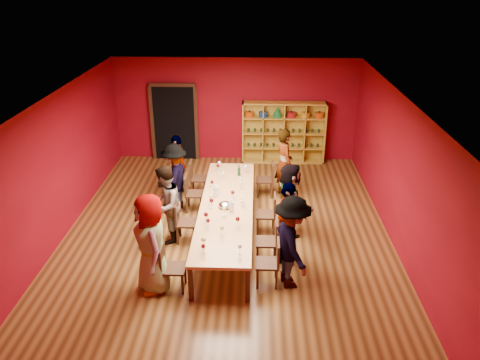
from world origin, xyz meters
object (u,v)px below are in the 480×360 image
person_left_2 (165,205)px  chair_person_left_3 (191,191)px  chair_person_left_0 (169,265)px  chair_person_left_4 (196,176)px  person_right_0 (292,243)px  chair_person_right_2 (269,212)px  person_right_1 (287,224)px  chair_person_right_4 (268,177)px  person_left_4 (178,165)px  wine_bottle (239,171)px  person_left_0 (151,244)px  shelving_unit (283,129)px  chair_person_right_0 (272,260)px  tasting_table (227,207)px  person_right_4 (284,163)px  spittoon_bowl (225,205)px  chair_person_right_1 (271,239)px  person_left_3 (175,178)px  chair_person_left_2 (182,220)px  person_right_2 (290,199)px

person_left_2 → chair_person_left_3: 1.45m
chair_person_left_0 → chair_person_left_4: (0.00, 3.85, 0.00)m
person_right_0 → chair_person_right_2: 1.90m
person_right_1 → chair_person_right_4: 2.93m
person_left_4 → wine_bottle: 1.62m
person_left_2 → person_left_0: bearing=8.9°
shelving_unit → person_left_2: shelving_unit is taller
chair_person_right_0 → tasting_table: bearing=119.0°
person_right_4 → person_left_0: bearing=129.1°
person_right_0 → spittoon_bowl: (-1.28, 1.51, -0.07)m
chair_person_right_2 → chair_person_left_4: bearing=135.0°
person_left_4 → spittoon_bowl: bearing=33.9°
chair_person_right_4 → person_right_4: 0.55m
chair_person_left_4 → chair_person_right_4: bearing=-0.6°
wine_bottle → chair_person_left_0: bearing=-108.4°
chair_person_left_0 → chair_person_left_3: size_ratio=1.00×
person_left_4 → person_right_1: (2.54, -2.91, 0.05)m
tasting_table → chair_person_left_0: bearing=-116.2°
chair_person_left_4 → spittoon_bowl: (0.88, -2.14, 0.32)m
person_left_4 → person_right_4: bearing=92.0°
chair_person_right_2 → chair_person_right_4: (0.00, 1.80, 0.00)m
person_left_2 → chair_person_left_0: bearing=18.8°
person_left_2 → spittoon_bowl: bearing=101.6°
chair_person_right_4 → person_right_4: (0.39, -0.00, 0.39)m
chair_person_right_0 → person_right_0: bearing=0.0°
chair_person_right_1 → chair_person_right_4: 2.89m
shelving_unit → chair_person_right_0: 6.00m
chair_person_left_3 → chair_person_left_4: 0.87m
tasting_table → person_left_0: bearing=-122.8°
shelving_unit → person_left_3: 4.16m
chair_person_right_1 → person_right_1: 0.46m
chair_person_left_2 → wine_bottle: size_ratio=3.21×
chair_person_left_3 → chair_person_right_1: bearing=-48.3°
person_right_2 → chair_person_right_0: bearing=149.6°
person_right_1 → person_right_2: 1.10m
person_left_2 → chair_person_left_4: size_ratio=1.89×
person_left_3 → chair_person_right_0: 3.55m
person_left_0 → person_right_1: 2.58m
person_right_0 → chair_person_right_0: bearing=74.8°
chair_person_right_2 → spittoon_bowl: bearing=-161.3°
person_left_2 → chair_person_right_4: person_left_2 is taller
chair_person_left_3 → person_left_4: 1.01m
person_left_0 → person_left_4: (-0.14, 3.85, -0.14)m
chair_person_left_0 → spittoon_bowl: (0.88, 1.72, 0.32)m
chair_person_left_4 → person_right_2: person_right_2 is taller
person_left_0 → person_right_1: (2.40, 0.94, -0.09)m
chair_person_right_2 → chair_person_left_2: bearing=-167.2°
person_left_3 → person_right_0: size_ratio=0.94×
chair_person_left_3 → spittoon_bowl: chair_person_left_3 is taller
chair_person_left_2 → chair_person_right_1: bearing=-20.5°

